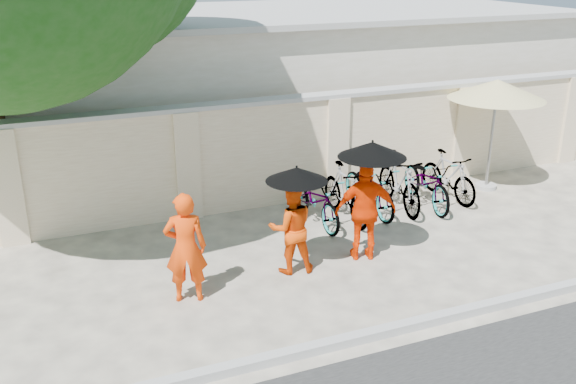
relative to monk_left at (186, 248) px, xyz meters
name	(u,v)px	position (x,y,z in m)	size (l,w,h in m)	color
ground	(307,281)	(1.77, -0.17, -0.80)	(80.00, 80.00, 0.00)	beige
kerb	(362,337)	(1.77, -1.87, -0.74)	(40.00, 0.16, 0.12)	#A1A1A1
compound_wall	(287,152)	(2.77, 3.03, 0.20)	(20.00, 0.30, 2.00)	beige
building_behind	(266,83)	(3.77, 6.83, 0.80)	(14.00, 6.00, 3.20)	silver
monk_left	(186,248)	(0.00, 0.00, 0.00)	(0.59, 0.38, 1.61)	#FD3E06
monk_center	(291,228)	(1.68, 0.24, -0.09)	(0.70, 0.54, 1.43)	#E64205
parasol_center	(297,174)	(1.73, 0.16, 0.79)	(0.92, 0.92, 0.89)	black
monk_right	(366,211)	(2.93, 0.21, 0.02)	(0.96, 0.40, 1.64)	#F63300
parasol_right	(372,150)	(2.95, 0.13, 1.04)	(1.05, 1.05, 1.03)	black
patio_umbrella	(497,91)	(6.86, 2.10, 1.25)	(2.31, 2.31, 2.28)	#A1A1A1
bike_0	(316,200)	(2.80, 1.77, -0.34)	(0.61, 1.75, 0.92)	gray
bike_1	(346,193)	(3.39, 1.75, -0.29)	(0.48, 1.72, 1.03)	gray
bike_2	(370,188)	(3.97, 1.90, -0.33)	(0.62, 1.79, 0.94)	gray
bike_3	(399,182)	(4.56, 1.82, -0.26)	(0.51, 1.80, 1.08)	gray
bike_4	(427,182)	(5.15, 1.77, -0.32)	(0.64, 1.84, 0.97)	gray
bike_5	(448,176)	(5.74, 1.90, -0.32)	(0.45, 1.60, 0.96)	gray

